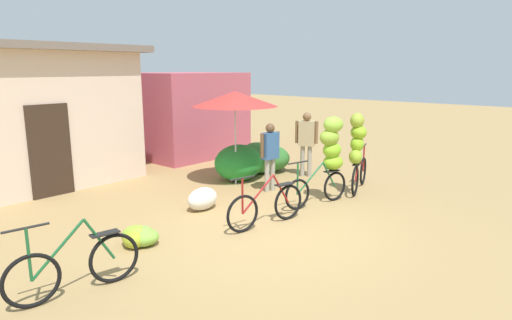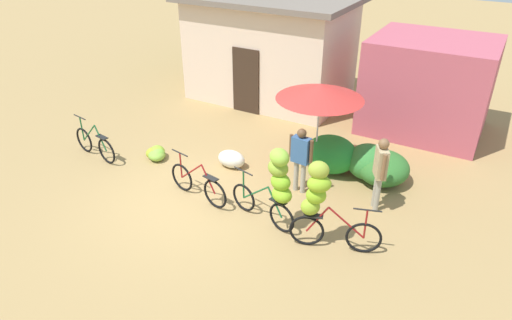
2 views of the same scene
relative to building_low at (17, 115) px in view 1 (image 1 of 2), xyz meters
The scene contains 15 objects.
ground_plane 6.88m from the building_low, 77.01° to the right, with size 60.00×60.00×0.00m, color #9F7F4D.
building_low is the anchor object (origin of this frame).
shop_pink 5.03m from the building_low, ahead, with size 3.20×2.80×2.60m, color #B44E5F.
hedge_bush_front_left 5.34m from the building_low, 45.46° to the right, with size 1.27×1.11×0.90m, color #238730.
hedge_bush_front_right 5.88m from the building_low, 38.24° to the right, with size 0.98×1.00×0.83m, color #327B34.
hedge_bush_mid 6.19m from the building_low, 36.25° to the right, with size 1.19×1.27×0.72m, color #306D2B.
market_umbrella 5.14m from the building_low, 49.48° to the right, with size 1.99×1.99×2.22m.
bicycle_leftmost 6.44m from the building_low, 106.59° to the right, with size 1.63×0.33×0.99m.
bicycle_near_pile 6.61m from the building_low, 75.75° to the right, with size 1.68×0.36×0.97m.
bicycle_center_loaded 7.29m from the building_low, 60.85° to the right, with size 1.63×0.55×1.79m.
bicycle_by_shop 7.91m from the building_low, 55.17° to the right, with size 1.64×0.66×1.80m.
banana_pile_on_ground 5.57m from the building_low, 94.31° to the right, with size 0.69×0.72×0.32m.
produce_sack 5.18m from the building_low, 72.71° to the right, with size 0.70×0.44×0.44m, color silver.
person_vendor 6.01m from the building_low, 55.42° to the right, with size 0.58×0.23×1.54m.
person_bystander 6.97m from the building_low, 43.03° to the right, with size 0.36×0.52×1.65m.
Camera 1 is at (-5.65, -4.50, 2.75)m, focal length 30.97 mm.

